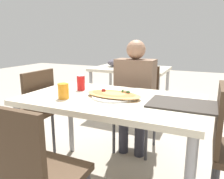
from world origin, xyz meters
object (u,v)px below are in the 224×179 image
at_px(chair_near_camera, 33,174).
at_px(soda_can, 81,83).
at_px(person_seated, 135,89).
at_px(pizza_main, 114,95).
at_px(drink_glass, 63,91).
at_px(dining_table, 111,107).
at_px(chair_side_left, 31,110).
at_px(chair_far_seated, 138,102).

height_order(chair_near_camera, soda_can, chair_near_camera).
height_order(person_seated, pizza_main, person_seated).
xyz_separation_m(person_seated, soda_can, (-0.31, -0.49, 0.13)).
bearing_deg(chair_near_camera, pizza_main, 80.63).
bearing_deg(drink_glass, soda_can, 95.98).
bearing_deg(drink_glass, dining_table, 30.27).
xyz_separation_m(chair_near_camera, drink_glass, (-0.20, 0.54, 0.29)).
distance_m(dining_table, chair_side_left, 0.87).
bearing_deg(chair_far_seated, chair_near_camera, 86.57).
relative_size(person_seated, soda_can, 9.23).
relative_size(chair_far_seated, chair_near_camera, 1.00).
height_order(chair_side_left, drink_glass, chair_side_left).
height_order(dining_table, chair_near_camera, chair_near_camera).
distance_m(pizza_main, drink_glass, 0.37).
height_order(dining_table, drink_glass, drink_glass).
height_order(chair_far_seated, person_seated, person_seated).
height_order(dining_table, chair_side_left, chair_side_left).
relative_size(chair_near_camera, drink_glass, 7.90).
distance_m(chair_far_seated, person_seated, 0.20).
relative_size(dining_table, person_seated, 1.15).
xyz_separation_m(dining_table, pizza_main, (0.02, 0.01, 0.09)).
relative_size(pizza_main, drink_glass, 4.01).
bearing_deg(soda_can, drink_glass, -84.02).
height_order(chair_side_left, soda_can, chair_side_left).
bearing_deg(dining_table, pizza_main, 20.26).
bearing_deg(chair_far_seated, person_seated, 90.00).
bearing_deg(chair_far_seated, soda_can, 62.57).
xyz_separation_m(dining_table, soda_can, (-0.33, 0.11, 0.14)).
bearing_deg(dining_table, chair_side_left, 176.62).
relative_size(soda_can, drink_glass, 1.12).
relative_size(chair_far_seated, chair_side_left, 1.00).
xyz_separation_m(person_seated, pizza_main, (0.03, -0.59, 0.08)).
distance_m(chair_far_seated, soda_can, 0.74).
bearing_deg(soda_can, pizza_main, -16.40).
distance_m(chair_near_camera, soda_can, 0.90).
bearing_deg(dining_table, soda_can, 161.55).
height_order(chair_far_seated, chair_near_camera, same).
bearing_deg(chair_far_seated, drink_glass, 72.26).
height_order(chair_side_left, pizza_main, chair_side_left).
bearing_deg(chair_far_seated, pizza_main, 92.71).
bearing_deg(soda_can, chair_side_left, -173.59).
xyz_separation_m(chair_near_camera, pizza_main, (0.12, 0.72, 0.25)).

